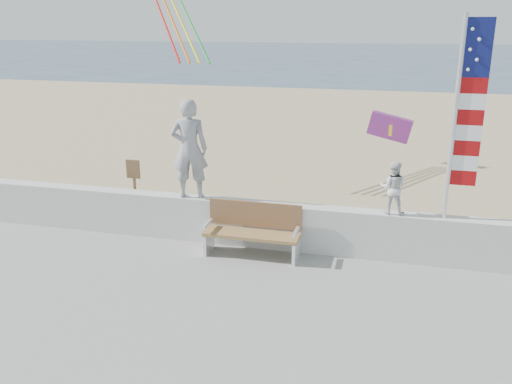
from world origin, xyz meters
TOP-DOWN VIEW (x-y plane):
  - ground at (0.00, 0.00)m, footprint 220.00×220.00m
  - sand at (0.00, 9.00)m, footprint 90.00×40.00m
  - seawall at (0.00, 2.00)m, footprint 30.00×0.35m
  - adult at (-1.20, 2.00)m, footprint 0.81×0.63m
  - child at (2.70, 2.00)m, footprint 0.50×0.40m
  - bench at (0.20, 1.55)m, footprint 1.80×0.57m
  - flag at (3.75, 2.00)m, footprint 0.50×0.08m
  - parafoil_kite at (2.58, 4.00)m, footprint 0.96×0.32m
  - sign at (-2.85, 2.81)m, footprint 0.32×0.07m

SIDE VIEW (x-z plane):
  - ground at x=0.00m, z-range 0.00..0.00m
  - sand at x=0.00m, z-range 0.00..0.08m
  - seawall at x=0.00m, z-range 0.18..1.08m
  - bench at x=0.20m, z-range 0.19..1.19m
  - sign at x=-2.85m, z-range 0.21..1.67m
  - child at x=2.70m, z-range 1.08..2.06m
  - adult at x=-1.20m, z-range 1.08..3.04m
  - parafoil_kite at x=2.58m, z-range 1.97..2.62m
  - flag at x=3.75m, z-range 1.24..4.74m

